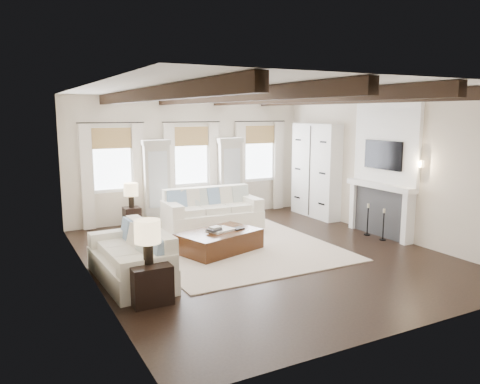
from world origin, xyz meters
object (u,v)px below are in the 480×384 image
sofa_back (211,212)px  ottoman (219,241)px  side_table_back (132,219)px  sofa_left (134,259)px  side_table_front (149,283)px

sofa_back → ottoman: (-0.65, -1.81, -0.20)m
side_table_back → sofa_left: bearing=-104.5°
ottoman → side_table_back: 2.75m
sofa_left → side_table_front: size_ratio=3.63×
sofa_back → ottoman: sofa_back is taller
sofa_back → side_table_front: 4.51m
side_table_back → sofa_back: bearing=-22.0°
side_table_front → sofa_back: bearing=53.8°
sofa_left → ottoman: 2.13m
ottoman → side_table_front: bearing=-155.2°
sofa_left → side_table_front: (-0.04, -1.02, -0.06)m
side_table_back → ottoman: bearing=-66.3°
sofa_left → side_table_back: (0.86, 3.33, -0.08)m
sofa_back → side_table_back: bearing=158.0°
sofa_left → side_table_front: sofa_left is taller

